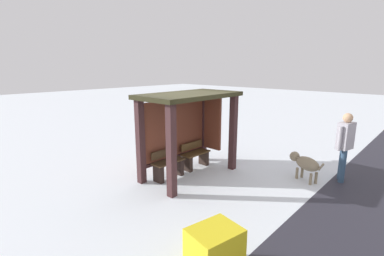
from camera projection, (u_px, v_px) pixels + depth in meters
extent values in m
plane|color=white|center=(190.00, 175.00, 7.49)|extent=(60.00, 60.00, 0.00)
cube|color=#3B2223|center=(171.00, 152.00, 6.03)|extent=(0.17, 0.17, 2.13)
cube|color=#3B2223|center=(233.00, 133.00, 7.73)|extent=(0.17, 0.17, 2.13)
cube|color=#3B2223|center=(140.00, 142.00, 6.78)|extent=(0.17, 0.17, 2.13)
cube|color=#3B2223|center=(203.00, 127.00, 8.48)|extent=(0.17, 0.17, 2.13)
cube|color=black|center=(190.00, 95.00, 7.01)|extent=(2.72, 1.46, 0.11)
cube|color=brown|center=(175.00, 128.00, 7.59)|extent=(2.21, 0.08, 1.57)
cube|color=#3B2223|center=(176.00, 157.00, 7.76)|extent=(2.21, 0.06, 0.08)
cube|color=brown|center=(212.00, 123.00, 8.20)|extent=(0.08, 0.62, 1.57)
cube|color=#44311D|center=(169.00, 162.00, 7.18)|extent=(0.91, 0.36, 0.04)
cube|color=#44311D|center=(165.00, 153.00, 7.24)|extent=(0.87, 0.04, 0.20)
cube|color=black|center=(178.00, 167.00, 7.49)|extent=(0.12, 0.30, 0.44)
cube|color=black|center=(159.00, 174.00, 6.98)|extent=(0.12, 0.30, 0.44)
cube|color=#523A1E|center=(196.00, 153.00, 7.95)|extent=(0.91, 0.37, 0.04)
cube|color=#523A1E|center=(192.00, 145.00, 8.01)|extent=(0.87, 0.04, 0.20)
cube|color=#2F221C|center=(204.00, 158.00, 8.25)|extent=(0.12, 0.31, 0.43)
cube|color=#2F221C|center=(187.00, 164.00, 7.74)|extent=(0.12, 0.31, 0.43)
cube|color=#B5B1BB|center=(346.00, 136.00, 6.85)|extent=(0.47, 0.35, 0.68)
sphere|color=tan|center=(348.00, 118.00, 6.75)|extent=(0.23, 0.23, 0.23)
cylinder|color=#324E6C|center=(341.00, 163.00, 7.12)|extent=(0.17, 0.17, 0.86)
cylinder|color=#324E6C|center=(343.00, 166.00, 6.92)|extent=(0.17, 0.17, 0.86)
cylinder|color=#B5B1BB|center=(351.00, 136.00, 7.00)|extent=(0.11, 0.11, 0.62)
cylinder|color=#B5B1BB|center=(340.00, 139.00, 6.72)|extent=(0.11, 0.11, 0.62)
ellipsoid|color=gray|center=(307.00, 164.00, 6.99)|extent=(0.54, 0.76, 0.35)
sphere|color=gray|center=(295.00, 156.00, 7.35)|extent=(0.26, 0.26, 0.26)
cylinder|color=gray|center=(321.00, 167.00, 6.62)|extent=(0.10, 0.16, 0.21)
cylinder|color=gray|center=(302.00, 172.00, 7.29)|extent=(0.07, 0.07, 0.30)
cylinder|color=gray|center=(297.00, 173.00, 7.21)|extent=(0.07, 0.07, 0.30)
cylinder|color=gray|center=(316.00, 178.00, 6.91)|extent=(0.07, 0.07, 0.30)
cylinder|color=gray|center=(311.00, 179.00, 6.82)|extent=(0.07, 0.07, 0.30)
cube|color=yellow|center=(214.00, 252.00, 3.84)|extent=(0.79, 0.68, 0.70)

